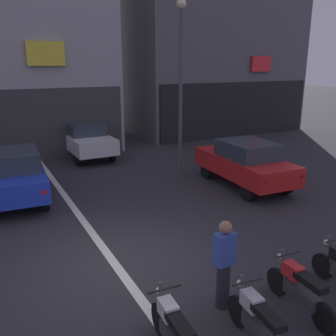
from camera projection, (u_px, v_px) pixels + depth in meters
The scene contains 12 objects.
ground_plane at pixel (116, 266), 7.92m from camera, with size 120.00×120.00×0.00m, color #2B2B30.
lane_centre_line at pixel (58, 187), 13.03m from camera, with size 0.20×18.00×0.01m, color silver.
building_mid_block at pixel (5, 27), 18.38m from camera, with size 9.12×8.95×12.07m.
building_far_right at pixel (205, 27), 23.62m from camera, with size 10.80×7.79×13.07m.
car_blue_crossing_near at pixel (14, 173), 11.56m from camera, with size 2.02×4.21×1.64m.
car_red_parked_kerbside at pixel (245, 162), 12.91m from camera, with size 2.03×4.21×1.64m.
car_white_down_street at pixel (86, 138), 17.01m from camera, with size 1.79×4.11×1.64m.
street_lamp at pixel (181, 71), 13.69m from camera, with size 0.36×0.36×6.48m.
motorcycle_white_row_leftmost at pixel (173, 331), 5.34m from camera, with size 0.55×1.67×0.98m.
motorcycle_silver_row_left_mid at pixel (258, 322), 5.52m from camera, with size 0.55×1.67×0.98m.
motorcycle_red_row_centre at pixel (300, 288), 6.36m from camera, with size 0.55×1.67×0.98m.
person_by_motorcycles at pixel (224, 264), 6.37m from camera, with size 0.37×0.24×1.67m.
Camera 1 is at (-2.29, -6.75, 4.22)m, focal length 39.09 mm.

